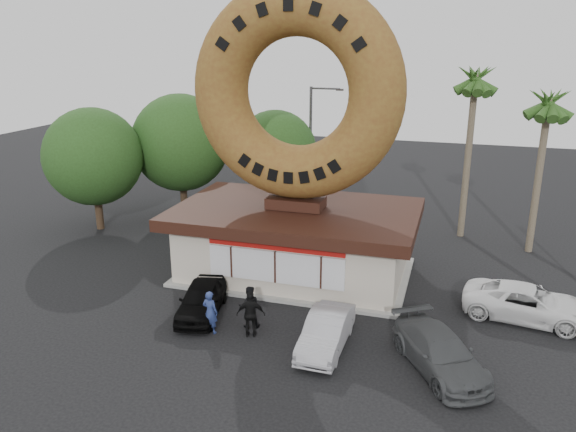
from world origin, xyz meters
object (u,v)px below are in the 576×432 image
at_px(donut_shop, 296,239).
at_px(car_silver, 326,332).
at_px(car_white, 528,303).
at_px(street_lamp, 313,144).
at_px(car_black, 201,299).
at_px(person_center, 249,307).
at_px(car_grey, 440,352).
at_px(person_left, 210,312).
at_px(person_right, 251,314).
at_px(giant_donut, 296,92).

distance_m(donut_shop, car_silver, 6.96).
distance_m(car_silver, car_white, 8.52).
height_order(street_lamp, car_black, street_lamp).
height_order(person_center, car_grey, person_center).
height_order(street_lamp, person_left, street_lamp).
xyz_separation_m(person_left, person_center, (1.26, 0.87, -0.01)).
height_order(person_left, person_center, person_left).
distance_m(car_silver, car_grey, 4.03).
distance_m(person_right, car_silver, 2.91).
relative_size(person_left, car_grey, 0.38).
bearing_deg(street_lamp, person_center, -84.09).
bearing_deg(car_silver, street_lamp, 107.31).
height_order(giant_donut, person_right, giant_donut).
bearing_deg(person_right, person_left, -8.69).
bearing_deg(person_left, giant_donut, -95.96).
bearing_deg(person_right, car_black, -38.54).
height_order(donut_shop, person_right, donut_shop).
height_order(person_center, car_silver, person_center).
xyz_separation_m(giant_donut, person_center, (-0.24, -5.56, -7.70)).
bearing_deg(person_center, street_lamp, -106.82).
relative_size(giant_donut, car_silver, 2.40).
relative_size(person_right, car_black, 0.47).
relative_size(donut_shop, person_right, 6.11).
bearing_deg(street_lamp, car_grey, -61.71).
distance_m(street_lamp, car_grey, 19.07).
bearing_deg(street_lamp, car_white, -44.09).
relative_size(street_lamp, person_center, 4.68).
height_order(person_left, car_black, person_left).
xyz_separation_m(person_center, car_grey, (7.24, -0.89, -0.19)).
relative_size(person_center, car_white, 0.34).
height_order(person_left, car_silver, person_left).
bearing_deg(person_center, person_right, 93.05).
height_order(giant_donut, street_lamp, giant_donut).
bearing_deg(car_white, car_black, 113.73).
distance_m(street_lamp, person_left, 16.83).
bearing_deg(car_black, street_lamp, 75.31).
distance_m(giant_donut, car_silver, 10.48).
height_order(street_lamp, car_silver, street_lamp).
distance_m(person_left, car_grey, 8.50).
height_order(street_lamp, car_white, street_lamp).
relative_size(giant_donut, car_white, 1.90).
distance_m(donut_shop, person_right, 6.27).
bearing_deg(car_black, giant_donut, 51.99).
bearing_deg(car_white, street_lamp, 54.22).
bearing_deg(giant_donut, car_grey, -42.68).
height_order(person_right, car_silver, person_right).
distance_m(person_center, car_grey, 7.30).
bearing_deg(car_grey, car_black, 140.40).
bearing_deg(person_right, car_white, -171.61).
distance_m(car_black, car_grey, 9.57).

